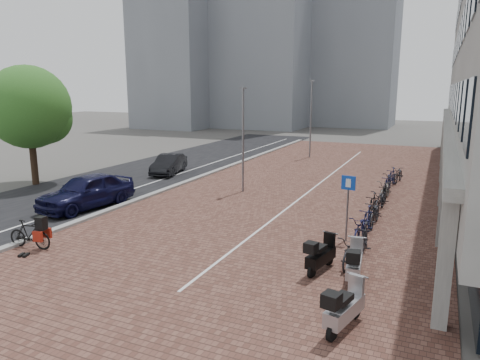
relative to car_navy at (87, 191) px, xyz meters
name	(u,v)px	position (x,y,z in m)	size (l,w,h in m)	color
ground	(171,247)	(6.50, -2.81, -0.81)	(140.00, 140.00, 0.00)	#474442
plaza_brick	(314,185)	(8.50, 9.19, -0.80)	(14.50, 42.00, 0.04)	brown
street_asphalt	(156,171)	(-2.50, 9.19, -0.81)	(8.00, 50.00, 0.03)	black
curb	(207,175)	(1.40, 9.19, -0.74)	(0.35, 42.00, 0.14)	gray
lane_line	(181,173)	(-0.50, 9.19, -0.79)	(0.12, 44.00, 0.00)	white
parking_line	(317,185)	(8.70, 9.19, -0.78)	(0.10, 30.00, 0.00)	white
bg_towers	(273,27)	(-7.84, 46.13, 13.15)	(33.00, 23.00, 32.00)	gray
car_navy	(87,191)	(0.00, 0.00, 0.00)	(1.92, 4.77, 1.63)	black
car_dark	(169,164)	(-1.20, 8.78, -0.17)	(1.36, 3.89, 1.28)	black
hero_bike	(30,234)	(2.07, -5.01, -0.27)	(1.77, 0.69, 1.22)	black
shoes	(23,256)	(2.52, -5.71, -0.76)	(0.40, 0.33, 0.10)	black
scooter_front	(354,262)	(12.99, -3.04, -0.21)	(0.55, 1.75, 1.20)	#B3B3B9
scooter_mid	(321,254)	(11.92, -2.75, -0.24)	(0.52, 1.66, 1.14)	black
scooter_back	(345,306)	(13.26, -5.83, -0.21)	(0.55, 1.75, 1.20)	#A4A4A9
parking_sign	(348,198)	(12.09, 0.38, 0.85)	(0.52, 0.12, 2.47)	slate
lamp_near	(243,141)	(5.40, 6.01, 1.97)	(0.12, 0.12, 5.56)	gray
lamp_far	(311,120)	(5.43, 19.30, 2.25)	(0.12, 0.12, 6.12)	slate
street_tree	(32,110)	(-6.39, 2.85, 3.55)	(4.72, 4.72, 6.86)	#382619
bike_row	(380,200)	(12.71, 5.09, -0.29)	(1.15, 15.83, 1.05)	black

